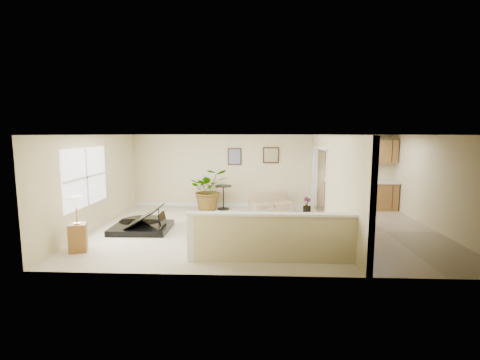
{
  "coord_description": "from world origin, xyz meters",
  "views": [
    {
      "loc": [
        -0.22,
        -8.95,
        2.52
      ],
      "look_at": [
        -0.65,
        0.4,
        1.28
      ],
      "focal_mm": 26.0,
      "sensor_mm": 36.0,
      "label": 1
    }
  ],
  "objects_px": {
    "accent_table": "(223,194)",
    "small_plant": "(307,206)",
    "piano_bench": "(218,226)",
    "palm_plant": "(209,190)",
    "lamp_stand": "(77,228)",
    "loveseat": "(271,203)",
    "piano": "(141,208)"
  },
  "relations": [
    {
      "from": "piano",
      "to": "lamp_stand",
      "type": "distance_m",
      "value": 1.96
    },
    {
      "from": "lamp_stand",
      "to": "accent_table",
      "type": "bearing_deg",
      "value": 57.72
    },
    {
      "from": "piano",
      "to": "loveseat",
      "type": "xyz_separation_m",
      "value": [
        3.54,
        2.31,
        -0.29
      ]
    },
    {
      "from": "accent_table",
      "to": "piano",
      "type": "bearing_deg",
      "value": -127.3
    },
    {
      "from": "piano",
      "to": "piano_bench",
      "type": "height_order",
      "value": "piano"
    },
    {
      "from": "piano_bench",
      "to": "lamp_stand",
      "type": "xyz_separation_m",
      "value": [
        -2.88,
        -1.29,
        0.27
      ]
    },
    {
      "from": "loveseat",
      "to": "small_plant",
      "type": "xyz_separation_m",
      "value": [
        1.16,
        -0.03,
        -0.09
      ]
    },
    {
      "from": "piano_bench",
      "to": "accent_table",
      "type": "bearing_deg",
      "value": 92.62
    },
    {
      "from": "loveseat",
      "to": "accent_table",
      "type": "relative_size",
      "value": 1.93
    },
    {
      "from": "piano",
      "to": "accent_table",
      "type": "relative_size",
      "value": 2.23
    },
    {
      "from": "small_plant",
      "to": "loveseat",
      "type": "bearing_deg",
      "value": 178.28
    },
    {
      "from": "piano_bench",
      "to": "small_plant",
      "type": "bearing_deg",
      "value": 46.76
    },
    {
      "from": "piano",
      "to": "piano_bench",
      "type": "relative_size",
      "value": 2.55
    },
    {
      "from": "accent_table",
      "to": "lamp_stand",
      "type": "bearing_deg",
      "value": -122.28
    },
    {
      "from": "palm_plant",
      "to": "piano",
      "type": "bearing_deg",
      "value": -120.81
    },
    {
      "from": "loveseat",
      "to": "palm_plant",
      "type": "xyz_separation_m",
      "value": [
        -2.06,
        0.16,
        0.39
      ]
    },
    {
      "from": "piano",
      "to": "small_plant",
      "type": "distance_m",
      "value": 5.23
    },
    {
      "from": "palm_plant",
      "to": "small_plant",
      "type": "height_order",
      "value": "palm_plant"
    },
    {
      "from": "accent_table",
      "to": "palm_plant",
      "type": "distance_m",
      "value": 0.5
    },
    {
      "from": "loveseat",
      "to": "palm_plant",
      "type": "relative_size",
      "value": 1.05
    },
    {
      "from": "piano",
      "to": "palm_plant",
      "type": "bearing_deg",
      "value": 58.15
    },
    {
      "from": "loveseat",
      "to": "small_plant",
      "type": "distance_m",
      "value": 1.16
    },
    {
      "from": "loveseat",
      "to": "accent_table",
      "type": "xyz_separation_m",
      "value": [
        -1.59,
        0.24,
        0.23
      ]
    },
    {
      "from": "piano",
      "to": "piano_bench",
      "type": "bearing_deg",
      "value": -14.5
    },
    {
      "from": "palm_plant",
      "to": "lamp_stand",
      "type": "distance_m",
      "value": 4.83
    },
    {
      "from": "piano_bench",
      "to": "loveseat",
      "type": "distance_m",
      "value": 3.17
    },
    {
      "from": "piano_bench",
      "to": "palm_plant",
      "type": "relative_size",
      "value": 0.48
    },
    {
      "from": "accent_table",
      "to": "loveseat",
      "type": "bearing_deg",
      "value": -8.56
    },
    {
      "from": "piano_bench",
      "to": "lamp_stand",
      "type": "relative_size",
      "value": 0.59
    },
    {
      "from": "piano_bench",
      "to": "piano",
      "type": "bearing_deg",
      "value": 166.54
    },
    {
      "from": "palm_plant",
      "to": "small_plant",
      "type": "xyz_separation_m",
      "value": [
        3.22,
        -0.19,
        -0.48
      ]
    },
    {
      "from": "accent_table",
      "to": "small_plant",
      "type": "height_order",
      "value": "accent_table"
    }
  ]
}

